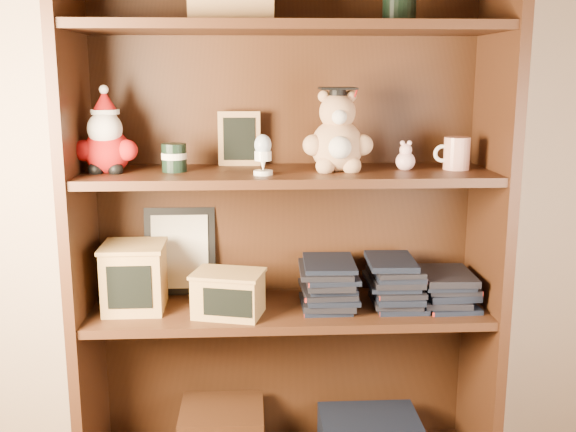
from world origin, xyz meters
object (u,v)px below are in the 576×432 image
grad_teddy_bear (337,139)px  teacher_mug (456,153)px  bookcase (286,226)px  treats_box (134,277)px

grad_teddy_bear → teacher_mug: size_ratio=2.30×
bookcase → treats_box: bearing=-173.3°
grad_teddy_bear → bookcase: bearing=157.5°
bookcase → treats_box: 0.46m
bookcase → treats_box: size_ratio=8.32×
teacher_mug → treats_box: (-0.92, -0.00, -0.35)m
teacher_mug → grad_teddy_bear: bearing=-178.8°
bookcase → teacher_mug: (0.48, -0.05, 0.22)m
bookcase → grad_teddy_bear: size_ratio=6.72×
bookcase → treats_box: bookcase is taller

